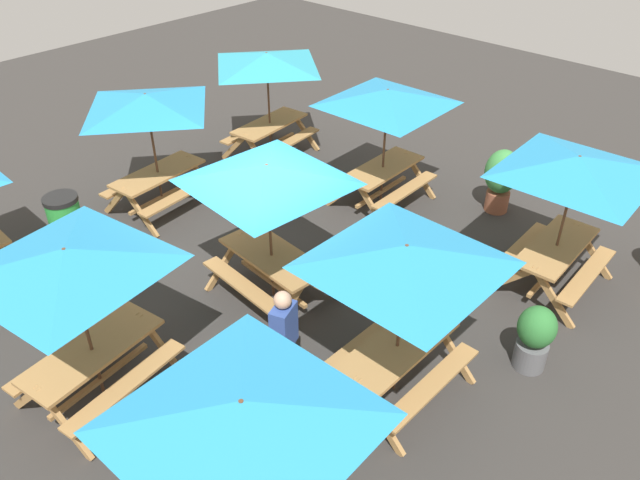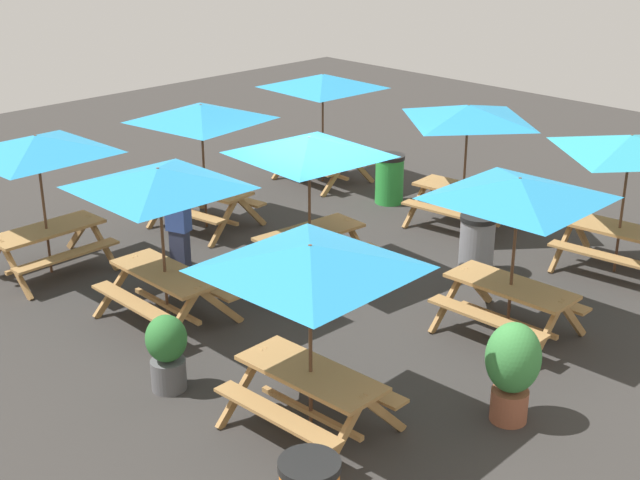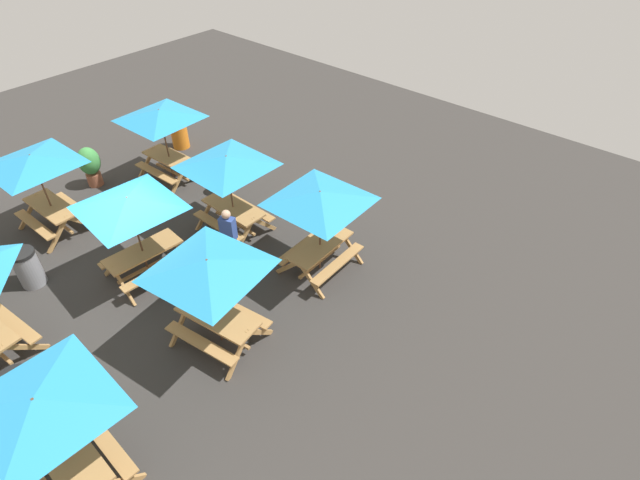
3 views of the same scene
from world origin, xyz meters
name	(u,v)px [view 3 (image 3 of 3)]	position (x,y,z in m)	size (l,w,h in m)	color
ground_plane	(136,280)	(0.00, 0.00, 0.00)	(28.29, 28.29, 0.00)	#33302D
picnic_table_1	(40,411)	(-3.46, 3.32, 1.99)	(2.83, 2.83, 2.34)	#A87A44
picnic_table_2	(320,203)	(-3.11, -3.28, 1.99)	(2.83, 2.83, 2.34)	#A87A44
picnic_table_3	(34,166)	(3.37, 0.19, 1.99)	(2.83, 2.83, 2.34)	#A87A44
picnic_table_4	(227,167)	(-0.34, -2.94, 1.99)	(2.83, 2.83, 2.34)	#A87A44
picnic_table_6	(209,272)	(-3.00, -0.17, 1.99)	(2.80, 2.80, 2.34)	#A87A44
picnic_table_7	(130,209)	(-0.06, -0.34, 1.99)	(2.82, 2.82, 2.34)	#A87A44
picnic_table_8	(161,119)	(3.14, -3.42, 1.99)	(2.83, 2.83, 2.34)	#A87A44
trash_bin_gray	(28,268)	(1.76, 1.65, 0.49)	(0.59, 0.59, 0.98)	gray
trash_bin_orange	(179,134)	(4.57, -4.83, 0.49)	(0.59, 0.59, 0.98)	orange
trash_bin_green	(22,393)	(-1.53, 3.27, 0.49)	(0.59, 0.59, 0.98)	green
potted_plant_0	(226,176)	(1.24, -4.05, 0.54)	(0.52, 0.52, 1.00)	#59595B
potted_plant_1	(90,164)	(4.63, -1.63, 0.72)	(0.64, 0.64, 1.26)	#935138
person_standing	(229,237)	(-1.36, -1.95, 0.89)	(0.41, 0.33, 1.67)	#2D334C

